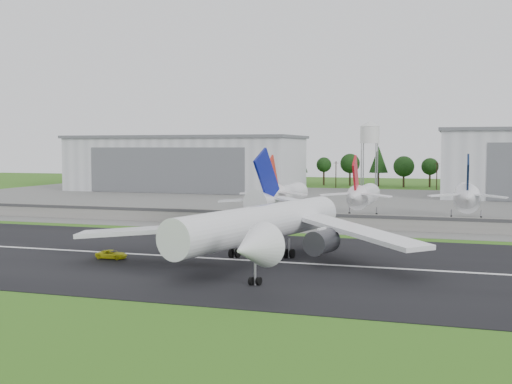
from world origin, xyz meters
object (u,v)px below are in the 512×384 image
(main_airliner, at_px, (261,232))
(parked_jet_navy, at_px, (467,196))
(parked_jet_red_b, at_px, (362,196))
(ground_vehicle, at_px, (112,254))
(parked_jet_red_a, at_px, (285,194))

(main_airliner, height_order, parked_jet_navy, main_airliner)
(main_airliner, distance_m, parked_jet_red_b, 67.28)
(ground_vehicle, relative_size, parked_jet_red_b, 0.16)
(parked_jet_navy, bearing_deg, parked_jet_red_b, -179.87)
(parked_jet_red_a, xyz_separation_m, parked_jet_red_b, (20.44, 0.00, 0.02))
(main_airliner, relative_size, parked_jet_red_b, 1.87)
(main_airliner, distance_m, parked_jet_navy, 74.22)
(main_airliner, xyz_separation_m, parked_jet_red_b, (6.54, 66.95, 1.10))
(ground_vehicle, relative_size, parked_jet_navy, 0.16)
(main_airliner, distance_m, ground_vehicle, 24.91)
(main_airliner, xyz_separation_m, parked_jet_navy, (31.89, 67.01, 1.47))
(main_airliner, xyz_separation_m, parked_jet_red_a, (-13.90, 66.95, 1.08))
(parked_jet_red_a, bearing_deg, ground_vehicle, -98.08)
(main_airliner, xyz_separation_m, ground_vehicle, (-24.09, -4.85, -4.08))
(ground_vehicle, relative_size, parked_jet_red_a, 0.16)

